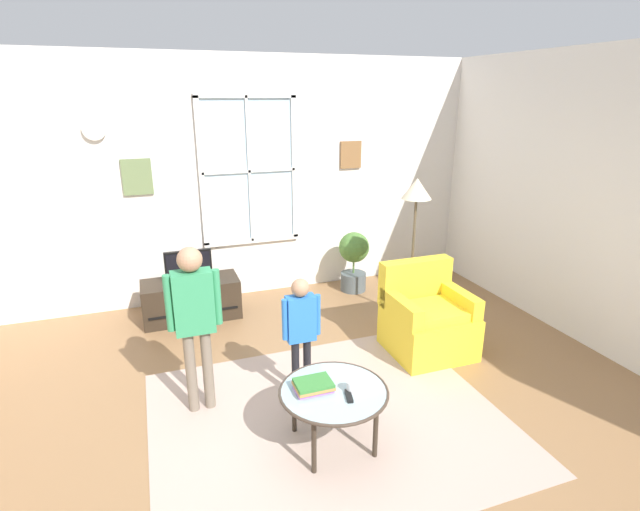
% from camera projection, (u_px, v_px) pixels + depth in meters
% --- Properties ---
extents(ground_plane, '(6.55, 6.42, 0.02)m').
position_uv_depth(ground_plane, '(326.00, 433.00, 3.73)').
color(ground_plane, olive).
extents(back_wall, '(5.95, 0.17, 2.90)m').
position_uv_depth(back_wall, '(241.00, 180.00, 5.91)').
color(back_wall, silver).
rests_on(back_wall, ground_plane).
extents(area_rug, '(2.71, 2.30, 0.01)m').
position_uv_depth(area_rug, '(328.00, 419.00, 3.86)').
color(area_rug, tan).
rests_on(area_rug, ground_plane).
extents(tv_stand, '(1.07, 0.48, 0.45)m').
position_uv_depth(tv_stand, '(191.00, 299.00, 5.55)').
color(tv_stand, '#2D2319').
rests_on(tv_stand, ground_plane).
extents(television, '(0.51, 0.08, 0.36)m').
position_uv_depth(television, '(188.00, 265.00, 5.42)').
color(television, '#4C4C4C').
rests_on(television, tv_stand).
extents(armchair, '(0.76, 0.74, 0.87)m').
position_uv_depth(armchair, '(427.00, 320.00, 4.82)').
color(armchair, yellow).
rests_on(armchair, ground_plane).
extents(coffee_table, '(0.79, 0.79, 0.46)m').
position_uv_depth(coffee_table, '(334.00, 394.00, 3.47)').
color(coffee_table, '#99B2B7').
rests_on(coffee_table, ground_plane).
extents(book_stack, '(0.27, 0.20, 0.07)m').
position_uv_depth(book_stack, '(313.00, 386.00, 3.45)').
color(book_stack, '#A864C9').
rests_on(book_stack, coffee_table).
extents(cup, '(0.08, 0.08, 0.08)m').
position_uv_depth(cup, '(352.00, 386.00, 3.43)').
color(cup, white).
rests_on(cup, coffee_table).
extents(remote_near_books, '(0.07, 0.15, 0.02)m').
position_uv_depth(remote_near_books, '(349.00, 396.00, 3.37)').
color(remote_near_books, black).
rests_on(remote_near_books, coffee_table).
extents(person_green_shirt, '(0.42, 0.19, 1.38)m').
position_uv_depth(person_green_shirt, '(194.00, 312.00, 3.73)').
color(person_green_shirt, '#726656').
rests_on(person_green_shirt, ground_plane).
extents(person_blue_shirt, '(0.32, 0.15, 1.07)m').
position_uv_depth(person_blue_shirt, '(301.00, 325.00, 3.94)').
color(person_blue_shirt, black).
rests_on(person_blue_shirt, ground_plane).
extents(potted_plant_by_window, '(0.39, 0.39, 0.78)m').
position_uv_depth(potted_plant_by_window, '(354.00, 258.00, 6.27)').
color(potted_plant_by_window, '#4C565B').
rests_on(potted_plant_by_window, ground_plane).
extents(floor_lamp, '(0.32, 0.32, 1.61)m').
position_uv_depth(floor_lamp, '(416.00, 203.00, 5.21)').
color(floor_lamp, black).
rests_on(floor_lamp, ground_plane).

